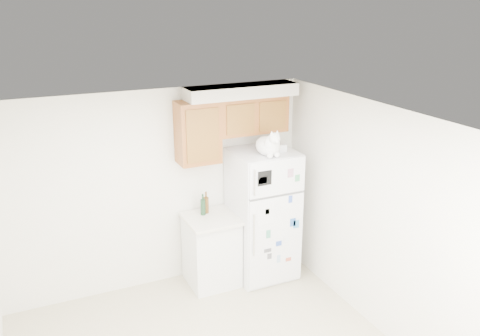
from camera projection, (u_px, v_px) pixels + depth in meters
room_shell at (219, 209)px, 4.63m from camera, size 3.84×4.04×2.52m
refrigerator at (263, 215)px, 6.52m from camera, size 0.76×0.78×1.70m
base_counter at (211, 250)px, 6.43m from camera, size 0.64×0.64×0.92m
cat at (269, 145)px, 6.04m from camera, size 0.33×0.49×0.35m
storage_box_back at (272, 144)px, 6.37m from camera, size 0.22×0.19×0.10m
storage_box_front at (280, 148)px, 6.23m from camera, size 0.15×0.11×0.09m
bottle_green at (203, 204)px, 6.30m from camera, size 0.06×0.06×0.28m
bottle_amber at (206, 202)px, 6.36m from camera, size 0.07×0.07×0.28m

